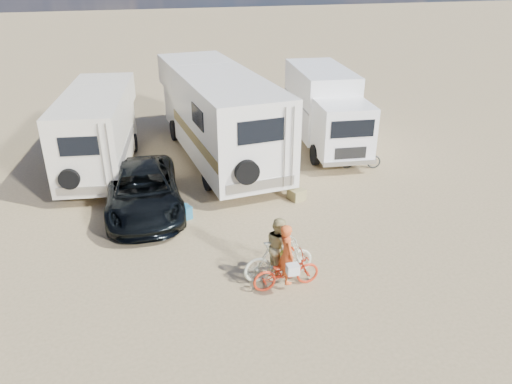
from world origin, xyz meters
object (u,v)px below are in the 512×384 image
object	(u,v)px
dark_suv	(143,191)
cooler	(182,213)
rv_left	(99,133)
bike_woman	(279,259)
rider_woman	(279,252)
rider_man	(287,260)
bike_man	(286,272)
rv_main	(218,117)
bike_parked	(361,158)
box_truck	(326,111)
crate	(297,194)

from	to	relation	value
dark_suv	cooler	xyz separation A→B (m)	(1.09, -0.91, -0.48)
rv_left	bike_woman	size ratio (longest dim) A/B	3.46
rider_woman	cooler	xyz separation A→B (m)	(-1.93, 3.63, -0.55)
rv_left	rider_man	xyz separation A→B (m)	(4.39, -8.59, -0.71)
bike_man	rider_woman	xyz separation A→B (m)	(-0.07, 0.41, 0.31)
dark_suv	cooler	world-z (taller)	dark_suv
rv_main	cooler	world-z (taller)	rv_main
bike_parked	box_truck	bearing A→B (deg)	23.60
box_truck	bike_woman	size ratio (longest dim) A/B	3.49
rv_left	bike_man	xyz separation A→B (m)	(4.39, -8.59, -1.04)
rider_man	cooler	bearing A→B (deg)	23.73
cooler	rv_left	bearing A→B (deg)	93.38
cooler	crate	xyz separation A→B (m)	(3.81, 0.39, -0.02)
bike_man	rider_woman	size ratio (longest dim) A/B	1.11
bike_woman	rider_woman	distance (m)	0.21
rider_man	bike_woman	bearing A→B (deg)	6.74
rider_man	cooler	xyz separation A→B (m)	(-2.00, 4.03, -0.56)
bike_man	rider_woman	world-z (taller)	rider_woman
rv_main	box_truck	size ratio (longest dim) A/B	1.42
rv_left	cooler	bearing A→B (deg)	-54.66
bike_woman	crate	world-z (taller)	bike_woman
box_truck	rider_man	size ratio (longest dim) A/B	4.13
box_truck	cooler	size ratio (longest dim) A/B	12.41
box_truck	bike_woman	distance (m)	9.73
bike_woman	rider_woman	size ratio (longest dim) A/B	1.21
rider_woman	rv_main	bearing A→B (deg)	-5.83
bike_woman	bike_man	bearing A→B (deg)	-175.56
rv_left	bike_parked	world-z (taller)	rv_left
rv_left	box_truck	bearing A→B (deg)	9.60
rv_main	box_truck	distance (m)	4.53
box_truck	bike_man	size ratio (longest dim) A/B	3.80
box_truck	rv_left	bearing A→B (deg)	-172.50
rv_main	bike_man	size ratio (longest dim) A/B	5.40
rv_main	rv_left	xyz separation A→B (m)	(-4.45, -0.12, -0.21)
box_truck	cooler	bearing A→B (deg)	-138.00
bike_parked	cooler	xyz separation A→B (m)	(-7.00, -2.28, -0.20)
rider_man	bike_parked	size ratio (longest dim) A/B	1.01
rv_main	dark_suv	world-z (taller)	rv_main
box_truck	bike_parked	size ratio (longest dim) A/B	4.17
bike_parked	cooler	distance (m)	7.37
rv_left	bike_woman	xyz separation A→B (m)	(4.32, -8.18, -0.93)
bike_parked	rider_woman	bearing A→B (deg)	153.74
rv_left	crate	size ratio (longest dim) A/B	13.59
box_truck	rider_woman	world-z (taller)	box_truck
rv_main	rider_woman	xyz separation A→B (m)	(-0.13, -8.31, -0.93)
rv_main	bike_woman	xyz separation A→B (m)	(-0.13, -8.31, -1.14)
bike_man	bike_parked	xyz separation A→B (m)	(5.00, 6.31, -0.04)
bike_woman	cooler	distance (m)	4.12
rv_main	bike_woman	distance (m)	8.38
box_truck	dark_suv	size ratio (longest dim) A/B	1.29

